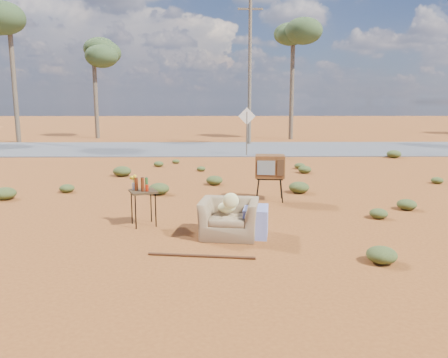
{
  "coord_description": "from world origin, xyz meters",
  "views": [
    {
      "loc": [
        0.19,
        -7.84,
        2.43
      ],
      "look_at": [
        0.32,
        1.36,
        0.8
      ],
      "focal_mm": 35.0,
      "sensor_mm": 36.0,
      "label": 1
    }
  ],
  "objects": [
    {
      "name": "eucalyptus_left",
      "position": [
        -12.0,
        19.0,
        6.92
      ],
      "size": [
        3.2,
        3.2,
        8.1
      ],
      "color": "brown",
      "rests_on": "ground"
    },
    {
      "name": "eucalyptus_center",
      "position": [
        5.0,
        21.0,
        6.43
      ],
      "size": [
        3.2,
        3.2,
        7.6
      ],
      "color": "brown",
      "rests_on": "ground"
    },
    {
      "name": "armchair",
      "position": [
        0.48,
        -0.13,
        0.42
      ],
      "size": [
        1.32,
        0.81,
        0.91
      ],
      "rotation": [
        0.0,
        0.0,
        -0.14
      ],
      "color": "olive",
      "rests_on": "ground"
    },
    {
      "name": "eucalyptus_near_left",
      "position": [
        -8.0,
        22.0,
        5.45
      ],
      "size": [
        3.2,
        3.2,
        6.6
      ],
      "color": "brown",
      "rests_on": "ground"
    },
    {
      "name": "highway",
      "position": [
        0.0,
        15.0,
        0.02
      ],
      "size": [
        140.0,
        7.0,
        0.04
      ],
      "primitive_type": "cube",
      "color": "#565659",
      "rests_on": "ground"
    },
    {
      "name": "rusty_bar",
      "position": [
        -0.08,
        -1.24,
        0.02
      ],
      "size": [
        1.71,
        0.27,
        0.05
      ],
      "primitive_type": "cylinder",
      "rotation": [
        0.0,
        1.57,
        -0.13
      ],
      "color": "#522916",
      "rests_on": "ground"
    },
    {
      "name": "scrub_patch",
      "position": [
        -0.82,
        4.41,
        0.14
      ],
      "size": [
        17.49,
        8.07,
        0.33
      ],
      "color": "#435224",
      "rests_on": "ground"
    },
    {
      "name": "utility_pole_center",
      "position": [
        2.0,
        17.5,
        4.15
      ],
      "size": [
        1.4,
        0.2,
        8.0
      ],
      "color": "brown",
      "rests_on": "ground"
    },
    {
      "name": "tv_unit",
      "position": [
        1.47,
        2.78,
        0.85
      ],
      "size": [
        0.76,
        0.64,
        1.14
      ],
      "rotation": [
        0.0,
        0.0,
        -0.09
      ],
      "color": "black",
      "rests_on": "ground"
    },
    {
      "name": "side_table",
      "position": [
        -1.33,
        0.61,
        0.73
      ],
      "size": [
        0.64,
        0.64,
        0.99
      ],
      "rotation": [
        0.0,
        0.0,
        0.38
      ],
      "color": "#3C2A16",
      "rests_on": "ground"
    },
    {
      "name": "road_sign",
      "position": [
        1.5,
        12.0,
        1.5
      ],
      "size": [
        0.78,
        0.06,
        2.19
      ],
      "color": "brown",
      "rests_on": "ground"
    },
    {
      "name": "ground",
      "position": [
        0.0,
        0.0,
        0.0
      ],
      "size": [
        140.0,
        140.0,
        0.0
      ],
      "primitive_type": "plane",
      "color": "brown",
      "rests_on": "ground"
    }
  ]
}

